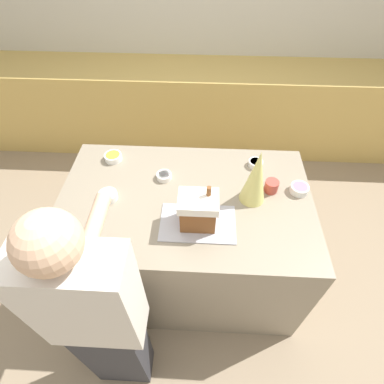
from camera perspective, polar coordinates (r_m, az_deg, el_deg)
name	(u,v)px	position (r m, az deg, el deg)	size (l,w,h in m)	color
ground_plane	(187,269)	(2.52, -0.97, -14.50)	(12.00, 12.00, 0.00)	gray
wall_back	(198,9)	(3.31, 1.23, 31.43)	(8.00, 0.05, 2.60)	beige
back_cabinet_block	(196,108)	(3.37, 0.78, 15.71)	(6.00, 0.60, 0.89)	tan
kitchen_island	(186,239)	(2.14, -1.12, -9.00)	(1.53, 0.95, 0.88)	gray
baking_tray	(198,223)	(1.67, 1.11, -5.93)	(0.42, 0.26, 0.01)	#B2B2BC
gingerbread_house	(198,210)	(1.58, 1.18, -3.51)	(0.21, 0.16, 0.26)	brown
decorative_tree	(256,177)	(1.70, 12.11, 2.84)	(0.15, 0.15, 0.36)	#DBD675
candy_bowl_far_right	(299,189)	(1.92, 19.78, 0.60)	(0.11, 0.11, 0.05)	white
candy_bowl_center_rear	(256,163)	(2.02, 12.03, 5.39)	(0.09, 0.09, 0.04)	white
candy_bowl_near_tray_right	(113,157)	(2.09, -14.78, 6.50)	(0.12, 0.12, 0.04)	white
candy_bowl_near_tray_left	(164,176)	(1.90, -5.33, 3.08)	(0.10, 0.10, 0.04)	white
candy_bowl_far_left	(108,196)	(1.84, -15.70, -0.68)	(0.11, 0.11, 0.04)	white
mug	(271,186)	(1.87, 14.88, 1.08)	(0.08, 0.08, 0.08)	#B24238
person	(100,321)	(1.55, -17.12, -22.43)	(0.42, 0.52, 1.59)	#333338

